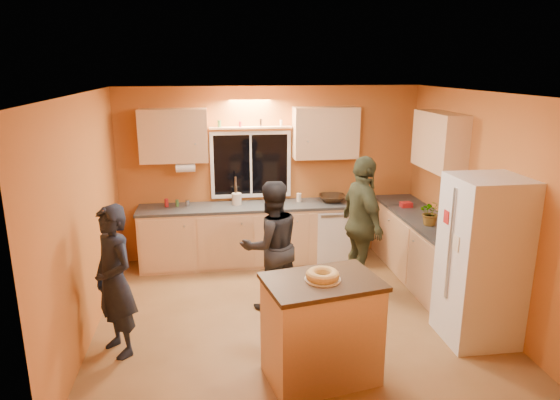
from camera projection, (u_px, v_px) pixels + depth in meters
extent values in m
plane|color=brown|center=(292.00, 314.00, 5.98)|extent=(4.50, 4.50, 0.00)
cube|color=#B8692F|center=(271.00, 174.00, 7.55)|extent=(4.50, 0.04, 2.60)
cube|color=#B8692F|center=(337.00, 284.00, 3.73)|extent=(4.50, 0.04, 2.60)
cube|color=#B8692F|center=(85.00, 219.00, 5.33)|extent=(0.04, 4.00, 2.60)
cube|color=#B8692F|center=(478.00, 203.00, 5.95)|extent=(0.04, 4.00, 2.60)
cube|color=white|center=(293.00, 93.00, 5.30)|extent=(4.50, 4.00, 0.02)
cube|color=black|center=(251.00, 165.00, 7.46)|extent=(1.10, 0.02, 0.90)
cube|color=white|center=(251.00, 165.00, 7.44)|extent=(1.20, 0.04, 1.00)
cube|color=tan|center=(174.00, 136.00, 7.04)|extent=(0.95, 0.33, 0.75)
cube|color=tan|center=(326.00, 133.00, 7.34)|extent=(0.95, 0.33, 0.75)
cube|color=tan|center=(439.00, 141.00, 6.53)|extent=(0.33, 1.00, 0.75)
cylinder|color=silver|center=(186.00, 168.00, 7.07)|extent=(0.27, 0.12, 0.12)
cube|color=tan|center=(250.00, 235.00, 7.45)|extent=(3.20, 0.60, 0.86)
cube|color=#282B2D|center=(250.00, 206.00, 7.33)|extent=(3.24, 0.62, 0.04)
cube|color=tan|center=(397.00, 228.00, 7.76)|extent=(0.60, 0.60, 0.86)
cube|color=#282B2D|center=(399.00, 201.00, 7.64)|extent=(0.62, 0.62, 0.04)
cube|color=tan|center=(431.00, 257.00, 6.61)|extent=(0.60, 1.80, 0.86)
cube|color=#282B2D|center=(433.00, 224.00, 6.50)|extent=(0.62, 1.84, 0.04)
cube|color=silver|center=(482.00, 261.00, 5.24)|extent=(0.72, 0.70, 1.80)
cube|color=tan|center=(321.00, 331.00, 4.66)|extent=(1.10, 0.84, 0.97)
cube|color=black|center=(322.00, 282.00, 4.53)|extent=(1.15, 0.89, 0.04)
torus|color=tan|center=(323.00, 275.00, 4.51)|extent=(0.31, 0.31, 0.09)
imported|color=black|center=(114.00, 281.00, 5.00)|extent=(0.65, 0.69, 1.58)
imported|color=black|center=(271.00, 246.00, 5.98)|extent=(0.91, 0.79, 1.59)
imported|color=#353824|center=(362.00, 224.00, 6.48)|extent=(0.56, 1.09, 1.78)
imported|color=black|center=(332.00, 198.00, 7.51)|extent=(0.43, 0.43, 0.10)
cylinder|color=beige|center=(237.00, 199.00, 7.34)|extent=(0.14, 0.14, 0.17)
imported|color=gray|center=(431.00, 213.00, 6.37)|extent=(0.34, 0.31, 0.33)
cube|color=#A91A1A|center=(406.00, 205.00, 7.22)|extent=(0.17, 0.13, 0.07)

